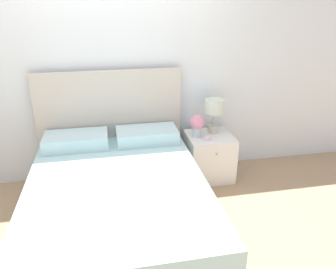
# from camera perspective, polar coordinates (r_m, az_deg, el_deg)

# --- Properties ---
(ground_plane) EXTENTS (12.00, 12.00, 0.00)m
(ground_plane) POSITION_cam_1_polar(r_m,az_deg,el_deg) (3.96, -9.28, -6.82)
(ground_plane) COLOR tan
(wall_back) EXTENTS (8.00, 0.06, 2.60)m
(wall_back) POSITION_cam_1_polar(r_m,az_deg,el_deg) (3.58, -10.66, 12.18)
(wall_back) COLOR white
(wall_back) RESTS_ON ground_plane
(bed) EXTENTS (1.56, 2.03, 1.24)m
(bed) POSITION_cam_1_polar(r_m,az_deg,el_deg) (3.02, -8.81, -10.76)
(bed) COLOR tan
(bed) RESTS_ON ground_plane
(nightstand) EXTENTS (0.50, 0.50, 0.52)m
(nightstand) POSITION_cam_1_polar(r_m,az_deg,el_deg) (3.78, 7.12, -3.78)
(nightstand) COLOR white
(nightstand) RESTS_ON ground_plane
(table_lamp) EXTENTS (0.22, 0.22, 0.38)m
(table_lamp) POSITION_cam_1_polar(r_m,az_deg,el_deg) (3.68, 8.01, 4.29)
(table_lamp) COLOR beige
(table_lamp) RESTS_ON nightstand
(flower_vase) EXTENTS (0.16, 0.16, 0.25)m
(flower_vase) POSITION_cam_1_polar(r_m,az_deg,el_deg) (3.57, 5.13, 1.81)
(flower_vase) COLOR silver
(flower_vase) RESTS_ON nightstand
(teacup) EXTENTS (0.10, 0.10, 0.05)m
(teacup) POSITION_cam_1_polar(r_m,az_deg,el_deg) (3.54, 6.86, -0.57)
(teacup) COLOR white
(teacup) RESTS_ON nightstand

